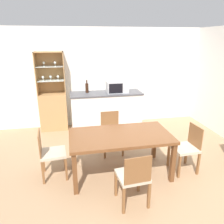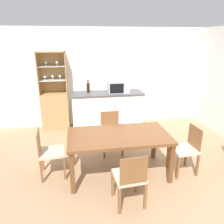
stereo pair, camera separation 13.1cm
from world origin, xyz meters
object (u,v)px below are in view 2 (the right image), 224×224
Objects in this scene: dining_table at (119,139)px; wine_bottle at (88,87)px; dining_chair_head_far at (111,132)px; dining_chair_head_near at (130,178)px; dining_chair_side_right_near at (186,149)px; microwave at (118,87)px; display_cabinet at (55,106)px; dining_chair_side_left_far at (50,152)px.

dining_table is 5.55× the size of wine_bottle.
dining_table is 2.01× the size of dining_chair_head_far.
dining_chair_side_right_near is (1.16, 0.64, 0.00)m from dining_chair_head_near.
dining_table is 1.90m from microwave.
microwave is at bearing 79.29° from dining_table.
dining_chair_side_right_near is (1.17, -0.14, -0.22)m from dining_table.
display_cabinet is 2.34× the size of dining_chair_side_left_far.
dining_chair_head_far and dining_chair_head_near have the same top height.
wine_bottle is (-1.54, 2.03, 0.71)m from dining_chair_side_right_near.
dining_chair_side_left_far reaches higher than dining_table.
dining_chair_side_right_near is 2.65m from wine_bottle.
microwave is (0.34, 1.02, 0.72)m from dining_chair_head_far.
dining_chair_side_left_far is at bearing 27.03° from dining_chair_head_far.
microwave is 1.66× the size of wine_bottle.
dining_chair_head_far is at bearing 48.39° from dining_chair_side_right_near.
dining_chair_head_far and dining_chair_side_right_near have the same top height.
dining_chair_head_near is at bearing 47.68° from dining_chair_side_left_far.
dining_chair_side_left_far is (-1.17, 0.14, -0.22)m from dining_table.
wine_bottle is (-0.38, 1.12, 0.71)m from dining_chair_head_far.
display_cabinet is 1.16× the size of dining_table.
wine_bottle reaches higher than dining_table.
dining_chair_side_right_near is 2.76× the size of wine_bottle.
dining_chair_side_right_near is at bearing 79.07° from dining_chair_side_left_far.
dining_chair_head_near is (1.17, -0.91, 0.00)m from dining_chair_side_left_far.
dining_chair_head_near is at bearing -97.45° from microwave.
dining_chair_head_near is 1.00× the size of dining_chair_side_right_near.
display_cabinet is at bearing 162.61° from microwave.
dining_chair_head_near is (0.00, -1.56, 0.00)m from dining_chair_head_far.
wine_bottle reaches higher than microwave.
display_cabinet is at bearing 41.07° from dining_chair_side_right_near.
display_cabinet is 2.34× the size of dining_chair_side_right_near.
microwave is (0.34, 1.80, 0.50)m from dining_table.
dining_chair_head_far is 1.56m from dining_chair_head_near.
display_cabinet is 2.60m from dining_table.
dining_chair_side_left_far is 2.35m from dining_chair_side_right_near.
display_cabinet reaches higher than dining_chair_side_left_far.
wine_bottle is at bearing 93.78° from dining_chair_head_near.
display_cabinet is 1.08m from wine_bottle.
dining_chair_side_left_far is at bearing 173.37° from dining_table.
wine_bottle reaches higher than dining_chair_side_right_near.
dining_chair_side_left_far is at bearing 137.63° from dining_chair_head_near.
dining_chair_head_near is (0.00, -0.78, -0.22)m from dining_table.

